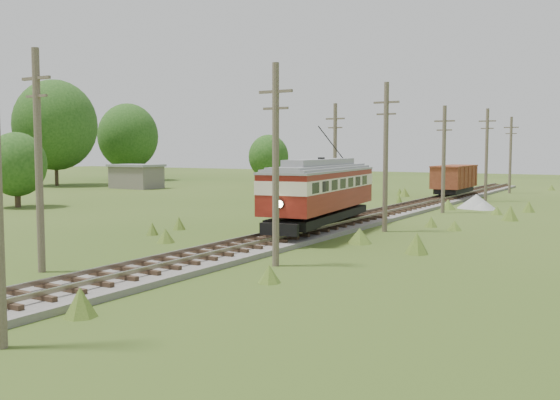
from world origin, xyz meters
The scene contains 16 objects.
railbed_main centered at (0.00, 34.00, 0.19)m, with size 3.60×96.00×0.57m.
streetcar centered at (0.00, 28.75, 2.69)m, with size 4.55×12.84×5.81m.
gondola centered at (0.00, 58.44, 2.09)m, with size 2.95×8.59×2.84m.
gravel_pile centered at (4.48, 49.09, 0.56)m, with size 3.31×3.51×1.20m.
utility_pole_r_2 centered at (3.30, 18.00, 4.42)m, with size 1.60×0.30×8.60m.
utility_pole_r_3 centered at (3.20, 31.00, 4.63)m, with size 1.60×0.30×9.00m.
utility_pole_r_4 centered at (3.00, 44.00, 4.32)m, with size 1.60×0.30×8.40m.
utility_pole_r_5 centered at (3.40, 57.00, 4.58)m, with size 1.60×0.30×8.90m.
utility_pole_r_6 centered at (3.20, 70.00, 4.47)m, with size 1.60×0.30×8.70m.
utility_pole_l_a centered at (-4.20, 12.00, 4.63)m, with size 1.60×0.30×9.00m.
utility_pole_l_b centered at (-4.50, 40.00, 4.42)m, with size 1.60×0.30×8.60m.
tree_left_4 centered at (-54.00, 54.00, 8.37)m, with size 11.34×11.34×14.61m.
tree_left_5 centered at (-56.00, 70.00, 7.12)m, with size 9.66×9.66×12.44m.
tree_mid_a centered at (-28.00, 68.00, 4.02)m, with size 5.46×5.46×7.03m.
tree_mid_c centered at (-30.00, 30.00, 3.71)m, with size 5.04×5.04×6.49m.
shed centered at (-40.00, 55.00, 1.57)m, with size 6.40×4.40×3.10m.
Camera 1 is at (16.92, -4.58, 4.97)m, focal length 40.00 mm.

